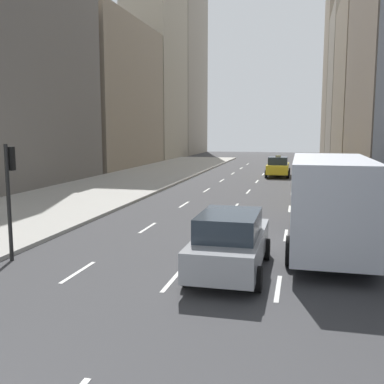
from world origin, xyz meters
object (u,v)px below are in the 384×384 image
taxi_lead (318,189)px  sedan_black_near (230,242)px  box_truck (328,200)px  traffic_light_pole (10,183)px  taxi_second (278,167)px  taxi_third (314,176)px

taxi_lead → sedan_black_near: 12.80m
box_truck → traffic_light_pole: (-9.55, -3.56, 0.70)m
taxi_second → box_truck: bearing=-83.3°
taxi_third → sedan_black_near: size_ratio=0.93×
taxi_second → traffic_light_pole: 28.33m
taxi_second → taxi_third: 7.90m
sedan_black_near → taxi_lead: bearing=77.4°
box_truck → traffic_light_pole: size_ratio=2.33×
taxi_second → sedan_black_near: (0.00, -27.12, 0.01)m
taxi_lead → taxi_third: 7.24m
taxi_third → sedan_black_near: taxi_third is taller
taxi_third → box_truck: (0.00, -16.52, 0.83)m
taxi_lead → box_truck: box_truck is taller
box_truck → taxi_lead: bearing=90.0°
taxi_lead → box_truck: (0.00, -9.28, 0.83)m
taxi_third → taxi_lead: bearing=-90.0°
box_truck → taxi_second: bearing=96.7°
taxi_second → sedan_black_near: 27.12m
taxi_lead → sedan_black_near: size_ratio=0.93×
traffic_light_pole → box_truck: bearing=20.4°
taxi_lead → taxi_third: (0.00, 7.24, 0.00)m
taxi_second → box_truck: size_ratio=0.52×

